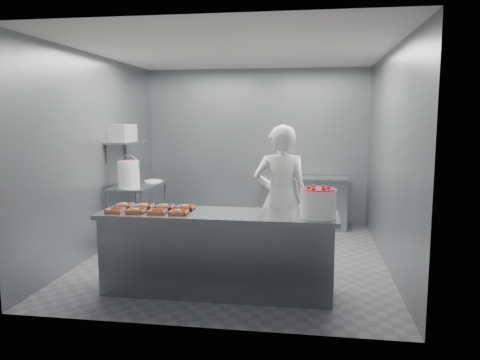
{
  "coord_description": "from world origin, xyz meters",
  "views": [
    {
      "loc": [
        1.0,
        -6.25,
        1.93
      ],
      "look_at": [
        0.08,
        -0.2,
        1.11
      ],
      "focal_mm": 35.0,
      "sensor_mm": 36.0,
      "label": 1
    }
  ],
  "objects_px": {
    "worker": "(281,199)",
    "glaze_bucket": "(129,174)",
    "appliance": "(122,133)",
    "tray_2": "(157,212)",
    "prep_table": "(138,204)",
    "tray_0": "(115,210)",
    "back_counter": "(304,202)",
    "tray_6": "(165,207)",
    "tray_3": "(179,212)",
    "tray_5": "(145,206)",
    "strawberry_tub": "(318,202)",
    "service_counter": "(218,252)",
    "tray_7": "(185,207)",
    "tray_1": "(136,211)",
    "tray_4": "(125,205)"
  },
  "relations": [
    {
      "from": "prep_table",
      "to": "tray_0",
      "type": "height_order",
      "value": "tray_0"
    },
    {
      "from": "tray_0",
      "to": "tray_2",
      "type": "height_order",
      "value": "same"
    },
    {
      "from": "tray_3",
      "to": "service_counter",
      "type": "bearing_deg",
      "value": 19.15
    },
    {
      "from": "tray_5",
      "to": "strawberry_tub",
      "type": "bearing_deg",
      "value": -6.43
    },
    {
      "from": "appliance",
      "to": "tray_2",
      "type": "bearing_deg",
      "value": -48.67
    },
    {
      "from": "appliance",
      "to": "tray_3",
      "type": "bearing_deg",
      "value": -43.86
    },
    {
      "from": "service_counter",
      "to": "tray_2",
      "type": "xyz_separation_m",
      "value": [
        -0.63,
        -0.14,
        0.47
      ]
    },
    {
      "from": "tray_7",
      "to": "tray_5",
      "type": "bearing_deg",
      "value": 180.0
    },
    {
      "from": "service_counter",
      "to": "prep_table",
      "type": "distance_m",
      "value": 2.56
    },
    {
      "from": "tray_3",
      "to": "tray_5",
      "type": "relative_size",
      "value": 1.0
    },
    {
      "from": "tray_3",
      "to": "tray_1",
      "type": "bearing_deg",
      "value": 180.0
    },
    {
      "from": "tray_1",
      "to": "worker",
      "type": "distance_m",
      "value": 1.79
    },
    {
      "from": "tray_2",
      "to": "tray_5",
      "type": "distance_m",
      "value": 0.37
    },
    {
      "from": "tray_3",
      "to": "appliance",
      "type": "bearing_deg",
      "value": 126.15
    },
    {
      "from": "worker",
      "to": "strawberry_tub",
      "type": "height_order",
      "value": "worker"
    },
    {
      "from": "service_counter",
      "to": "tray_0",
      "type": "distance_m",
      "value": 1.21
    },
    {
      "from": "back_counter",
      "to": "appliance",
      "type": "bearing_deg",
      "value": -152.12
    },
    {
      "from": "tray_1",
      "to": "tray_4",
      "type": "xyz_separation_m",
      "value": [
        -0.24,
        0.28,
        0.0
      ]
    },
    {
      "from": "appliance",
      "to": "back_counter",
      "type": "bearing_deg",
      "value": 37.86
    },
    {
      "from": "service_counter",
      "to": "back_counter",
      "type": "xyz_separation_m",
      "value": [
        0.9,
        3.25,
        -0.0
      ]
    },
    {
      "from": "appliance",
      "to": "tray_5",
      "type": "bearing_deg",
      "value": -50.59
    },
    {
      "from": "tray_0",
      "to": "back_counter",
      "type": "bearing_deg",
      "value": 59.28
    },
    {
      "from": "service_counter",
      "to": "tray_5",
      "type": "distance_m",
      "value": 1.0
    },
    {
      "from": "service_counter",
      "to": "back_counter",
      "type": "height_order",
      "value": "same"
    },
    {
      "from": "tray_1",
      "to": "tray_5",
      "type": "distance_m",
      "value": 0.28
    },
    {
      "from": "glaze_bucket",
      "to": "service_counter",
      "type": "bearing_deg",
      "value": -43.66
    },
    {
      "from": "worker",
      "to": "strawberry_tub",
      "type": "distance_m",
      "value": 1.02
    },
    {
      "from": "service_counter",
      "to": "tray_5",
      "type": "bearing_deg",
      "value": 171.07
    },
    {
      "from": "back_counter",
      "to": "tray_0",
      "type": "xyz_separation_m",
      "value": [
        -2.01,
        -3.39,
        0.47
      ]
    },
    {
      "from": "tray_7",
      "to": "worker",
      "type": "relative_size",
      "value": 0.1
    },
    {
      "from": "tray_6",
      "to": "tray_5",
      "type": "bearing_deg",
      "value": 180.0
    },
    {
      "from": "worker",
      "to": "strawberry_tub",
      "type": "xyz_separation_m",
      "value": [
        0.44,
        -0.91,
        0.14
      ]
    },
    {
      "from": "tray_0",
      "to": "tray_7",
      "type": "relative_size",
      "value": 1.0
    },
    {
      "from": "back_counter",
      "to": "tray_0",
      "type": "height_order",
      "value": "tray_0"
    },
    {
      "from": "tray_3",
      "to": "worker",
      "type": "height_order",
      "value": "worker"
    },
    {
      "from": "tray_0",
      "to": "tray_2",
      "type": "xyz_separation_m",
      "value": [
        0.48,
        0.0,
        0.0
      ]
    },
    {
      "from": "tray_0",
      "to": "tray_1",
      "type": "xyz_separation_m",
      "value": [
        0.24,
        -0.0,
        0.0
      ]
    },
    {
      "from": "worker",
      "to": "glaze_bucket",
      "type": "xyz_separation_m",
      "value": [
        -2.28,
        0.74,
        0.19
      ]
    },
    {
      "from": "glaze_bucket",
      "to": "tray_7",
      "type": "bearing_deg",
      "value": -48.94
    },
    {
      "from": "tray_6",
      "to": "glaze_bucket",
      "type": "distance_m",
      "value": 1.75
    },
    {
      "from": "tray_3",
      "to": "tray_6",
      "type": "bearing_deg",
      "value": 131.09
    },
    {
      "from": "worker",
      "to": "service_counter",
      "type": "bearing_deg",
      "value": 45.8
    },
    {
      "from": "service_counter",
      "to": "glaze_bucket",
      "type": "bearing_deg",
      "value": 136.34
    },
    {
      "from": "prep_table",
      "to": "tray_7",
      "type": "bearing_deg",
      "value": -55.32
    },
    {
      "from": "strawberry_tub",
      "to": "appliance",
      "type": "distance_m",
      "value": 3.52
    },
    {
      "from": "tray_4",
      "to": "strawberry_tub",
      "type": "xyz_separation_m",
      "value": [
        2.2,
        -0.22,
        0.14
      ]
    },
    {
      "from": "service_counter",
      "to": "tray_0",
      "type": "height_order",
      "value": "tray_0"
    },
    {
      "from": "service_counter",
      "to": "tray_3",
      "type": "relative_size",
      "value": 13.88
    },
    {
      "from": "tray_6",
      "to": "appliance",
      "type": "distance_m",
      "value": 2.19
    },
    {
      "from": "tray_3",
      "to": "tray_2",
      "type": "bearing_deg",
      "value": 180.0
    }
  ]
}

